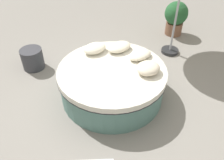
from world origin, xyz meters
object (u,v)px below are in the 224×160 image
planter (176,17)px  throw_pillow_1 (140,55)px  throw_pillow_0 (148,68)px  throw_pillow_2 (119,47)px  round_bed (112,82)px  side_table (33,59)px  throw_pillow_3 (95,48)px

planter → throw_pillow_1: bearing=25.1°
planter → throw_pillow_0: bearing=31.3°
throw_pillow_1 → throw_pillow_2: (0.16, -0.48, 0.01)m
throw_pillow_1 → planter: bearing=-154.9°
round_bed → throw_pillow_0: throw_pillow_0 is taller
throw_pillow_1 → side_table: throw_pillow_1 is taller
throw_pillow_3 → side_table: bearing=-50.4°
throw_pillow_3 → round_bed: bearing=84.3°
throw_pillow_3 → planter: 2.97m
throw_pillow_3 → planter: planter is taller
throw_pillow_3 → throw_pillow_1: bearing=129.8°
throw_pillow_3 → planter: bearing=-172.7°
throw_pillow_2 → round_bed: bearing=41.0°
throw_pillow_1 → round_bed: bearing=-2.2°
throw_pillow_3 → planter: (-2.94, -0.37, -0.23)m
round_bed → planter: planter is taller
throw_pillow_3 → side_table: 1.62m
throw_pillow_0 → throw_pillow_3: 1.24m
throw_pillow_2 → planter: planter is taller
throw_pillow_3 → planter: size_ratio=0.52×
side_table → throw_pillow_2: bearing=134.9°
round_bed → throw_pillow_3: size_ratio=4.24×
side_table → throw_pillow_1: bearing=129.7°
throw_pillow_1 → throw_pillow_3: (0.60, -0.72, 0.02)m
round_bed → throw_pillow_2: (-0.52, -0.45, 0.41)m
throw_pillow_1 → throw_pillow_3: 0.94m
throw_pillow_3 → side_table: size_ratio=0.99×
throw_pillow_2 → throw_pillow_1: bearing=108.2°
throw_pillow_1 → throw_pillow_2: bearing=-71.8°
planter → round_bed: bearing=19.6°
throw_pillow_3 → side_table: (0.98, -1.18, -0.51)m
throw_pillow_0 → side_table: 2.78m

